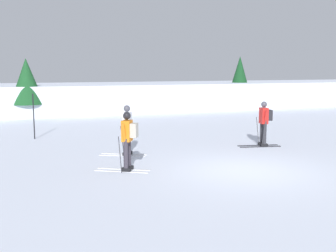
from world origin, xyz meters
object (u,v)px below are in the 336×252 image
(skier_white, at_px, (127,129))
(skier_red, at_px, (264,121))
(conifer_far_right, at_px, (240,78))
(conifer_far_left, at_px, (27,81))
(skier_orange, at_px, (128,138))
(trail_marker_pole, at_px, (34,117))

(skier_white, xyz_separation_m, skier_red, (5.28, -0.24, 0.04))
(skier_red, distance_m, conifer_far_right, 16.47)
(skier_white, xyz_separation_m, conifer_far_left, (-2.75, 12.50, 1.27))
(skier_red, relative_size, skier_orange, 1.00)
(skier_white, distance_m, trail_marker_pole, 5.34)
(skier_red, xyz_separation_m, conifer_far_right, (7.56, 14.58, 1.25))
(skier_white, height_order, conifer_far_right, conifer_far_right)
(skier_white, relative_size, trail_marker_pole, 0.90)
(trail_marker_pole, xyz_separation_m, conifer_far_right, (15.63, 9.78, 1.26))
(trail_marker_pole, relative_size, conifer_far_left, 0.53)
(skier_red, height_order, conifer_far_right, conifer_far_right)
(trail_marker_pole, distance_m, conifer_far_left, 8.04)
(conifer_far_left, bearing_deg, trail_marker_pole, -90.22)
(skier_orange, bearing_deg, conifer_far_right, 50.84)
(skier_orange, bearing_deg, trail_marker_pole, 108.59)
(skier_orange, xyz_separation_m, conifer_far_left, (-2.21, 14.61, 1.24))
(skier_orange, relative_size, trail_marker_pole, 0.90)
(skier_red, xyz_separation_m, skier_orange, (-5.83, -1.86, 0.00))
(conifer_far_left, relative_size, conifer_far_right, 0.91)
(skier_red, height_order, conifer_far_left, conifer_far_left)
(skier_orange, relative_size, conifer_far_left, 0.48)
(trail_marker_pole, height_order, conifer_far_right, conifer_far_right)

